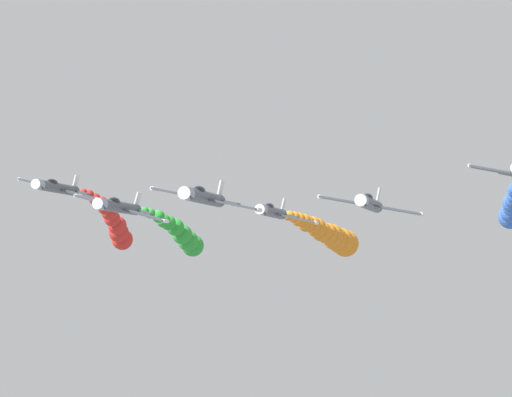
{
  "coord_description": "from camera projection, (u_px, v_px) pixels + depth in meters",
  "views": [
    {
      "loc": [
        -25.71,
        104.1,
        77.15
      ],
      "look_at": [
        0.0,
        0.0,
        84.35
      ],
      "focal_mm": 78.92,
      "sensor_mm": 36.0,
      "label": 1
    }
  ],
  "objects": [
    {
      "name": "airplane_left_outer",
      "position": [
        272.0,
        212.0,
        115.77
      ],
      "size": [
        9.4,
        10.35,
        3.08
      ],
      "rotation": [
        0.0,
        -0.23,
        0.0
      ],
      "color": "#474C56"
    },
    {
      "name": "airplane_trailing",
      "position": [
        58.0,
        188.0,
        119.72
      ],
      "size": [
        9.35,
        10.35,
        3.19
      ],
      "rotation": [
        0.0,
        -0.25,
        0.0
      ],
      "color": "#474C56"
    },
    {
      "name": "airplane_lead",
      "position": [
        204.0,
        197.0,
        92.81
      ],
      "size": [
        9.43,
        10.35,
        2.99
      ],
      "rotation": [
        0.0,
        -0.21,
        0.0
      ],
      "color": "#474C56"
    },
    {
      "name": "airplane_left_inner",
      "position": [
        370.0,
        204.0,
        99.52
      ],
      "size": [
        9.46,
        10.35,
        2.9
      ],
      "rotation": [
        0.0,
        -0.18,
        0.0
      ],
      "color": "#474C56"
    },
    {
      "name": "smoke_trail_left_outer",
      "position": [
        331.0,
        236.0,
        139.53
      ],
      "size": [
        4.94,
        25.91,
        4.83
      ],
      "color": "orange"
    },
    {
      "name": "airplane_right_inner",
      "position": [
        119.0,
        207.0,
        106.68
      ],
      "size": [
        9.29,
        10.35,
        3.3
      ],
      "rotation": [
        0.0,
        -0.28,
        0.0
      ],
      "color": "#474C56"
    },
    {
      "name": "smoke_trail_trailing",
      "position": [
        114.0,
        224.0,
        139.01
      ],
      "size": [
        3.81,
        19.06,
        6.6
      ],
      "color": "red"
    },
    {
      "name": "smoke_trail_right_inner",
      "position": [
        181.0,
        235.0,
        124.22
      ],
      "size": [
        2.51,
        16.92,
        4.82
      ],
      "color": "green"
    }
  ]
}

